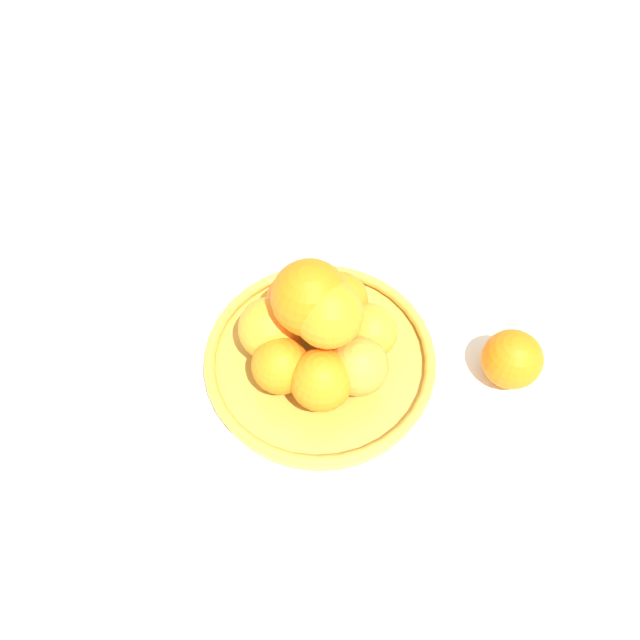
% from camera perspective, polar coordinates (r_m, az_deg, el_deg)
% --- Properties ---
extents(ground_plane, '(4.00, 4.00, 0.00)m').
position_cam_1_polar(ground_plane, '(0.76, -0.00, -4.14)').
color(ground_plane, silver).
extents(fruit_bowl, '(0.28, 0.28, 0.03)m').
position_cam_1_polar(fruit_bowl, '(0.75, -0.00, -3.61)').
color(fruit_bowl, gold).
rests_on(fruit_bowl, ground_plane).
extents(orange_pile, '(0.18, 0.18, 0.14)m').
position_cam_1_polar(orange_pile, '(0.69, -0.30, -0.61)').
color(orange_pile, orange).
rests_on(orange_pile, fruit_bowl).
extents(stray_orange, '(0.07, 0.07, 0.07)m').
position_cam_1_polar(stray_orange, '(0.75, 17.15, -3.44)').
color(stray_orange, orange).
rests_on(stray_orange, ground_plane).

